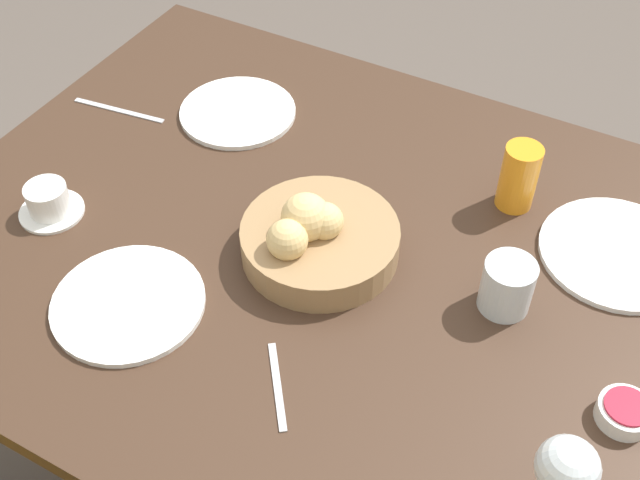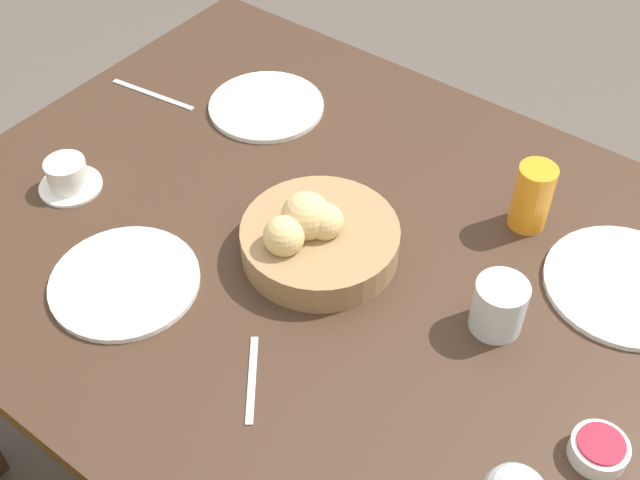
{
  "view_description": "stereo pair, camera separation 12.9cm",
  "coord_description": "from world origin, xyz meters",
  "px_view_note": "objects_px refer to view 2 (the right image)",
  "views": [
    {
      "loc": [
        -0.39,
        0.8,
        1.72
      ],
      "look_at": [
        0.04,
        0.02,
        0.79
      ],
      "focal_mm": 45.0,
      "sensor_mm": 36.0,
      "label": 1
    },
    {
      "loc": [
        -0.5,
        0.73,
        1.72
      ],
      "look_at": [
        0.04,
        0.02,
        0.79
      ],
      "focal_mm": 45.0,
      "sensor_mm": 36.0,
      "label": 2
    }
  ],
  "objects_px": {
    "plate_near_right": "(266,106)",
    "jam_bowl_berry": "(599,449)",
    "coffee_cup": "(68,176)",
    "bread_basket": "(317,237)",
    "plate_far_center": "(125,282)",
    "juice_glass": "(532,197)",
    "fork_silver": "(153,94)",
    "spoon_coffee": "(252,379)",
    "plate_near_left": "(625,285)",
    "water_tumbler": "(499,306)"
  },
  "relations": [
    {
      "from": "bread_basket",
      "to": "water_tumbler",
      "type": "height_order",
      "value": "bread_basket"
    },
    {
      "from": "plate_near_right",
      "to": "jam_bowl_berry",
      "type": "height_order",
      "value": "jam_bowl_berry"
    },
    {
      "from": "fork_silver",
      "to": "coffee_cup",
      "type": "bearing_deg",
      "value": 106.15
    },
    {
      "from": "fork_silver",
      "to": "plate_near_right",
      "type": "bearing_deg",
      "value": -153.86
    },
    {
      "from": "fork_silver",
      "to": "juice_glass",
      "type": "bearing_deg",
      "value": -171.16
    },
    {
      "from": "juice_glass",
      "to": "fork_silver",
      "type": "height_order",
      "value": "juice_glass"
    },
    {
      "from": "plate_far_center",
      "to": "juice_glass",
      "type": "xyz_separation_m",
      "value": [
        -0.44,
        -0.51,
        0.06
      ]
    },
    {
      "from": "water_tumbler",
      "to": "plate_far_center",
      "type": "bearing_deg",
      "value": 28.84
    },
    {
      "from": "plate_near_right",
      "to": "fork_silver",
      "type": "distance_m",
      "value": 0.24
    },
    {
      "from": "bread_basket",
      "to": "juice_glass",
      "type": "distance_m",
      "value": 0.36
    },
    {
      "from": "juice_glass",
      "to": "spoon_coffee",
      "type": "height_order",
      "value": "juice_glass"
    },
    {
      "from": "coffee_cup",
      "to": "fork_silver",
      "type": "bearing_deg",
      "value": -73.85
    },
    {
      "from": "coffee_cup",
      "to": "plate_far_center",
      "type": "bearing_deg",
      "value": 157.59
    },
    {
      "from": "plate_near_left",
      "to": "plate_far_center",
      "type": "relative_size",
      "value": 1.07
    },
    {
      "from": "plate_near_left",
      "to": "plate_far_center",
      "type": "height_order",
      "value": "same"
    },
    {
      "from": "plate_near_right",
      "to": "plate_near_left",
      "type": "bearing_deg",
      "value": 178.41
    },
    {
      "from": "plate_far_center",
      "to": "bread_basket",
      "type": "bearing_deg",
      "value": -130.82
    },
    {
      "from": "spoon_coffee",
      "to": "plate_near_right",
      "type": "bearing_deg",
      "value": -52.24
    },
    {
      "from": "plate_near_left",
      "to": "jam_bowl_berry",
      "type": "xyz_separation_m",
      "value": [
        -0.08,
        0.3,
        0.01
      ]
    },
    {
      "from": "plate_near_right",
      "to": "fork_silver",
      "type": "xyz_separation_m",
      "value": [
        0.21,
        0.1,
        -0.0
      ]
    },
    {
      "from": "fork_silver",
      "to": "spoon_coffee",
      "type": "distance_m",
      "value": 0.73
    },
    {
      "from": "plate_near_right",
      "to": "coffee_cup",
      "type": "distance_m",
      "value": 0.41
    },
    {
      "from": "plate_far_center",
      "to": "juice_glass",
      "type": "relative_size",
      "value": 1.96
    },
    {
      "from": "plate_near_left",
      "to": "plate_far_center",
      "type": "bearing_deg",
      "value": 36.41
    },
    {
      "from": "spoon_coffee",
      "to": "plate_far_center",
      "type": "bearing_deg",
      "value": -3.54
    },
    {
      "from": "jam_bowl_berry",
      "to": "juice_glass",
      "type": "bearing_deg",
      "value": -51.04
    },
    {
      "from": "juice_glass",
      "to": "water_tumbler",
      "type": "distance_m",
      "value": 0.24
    },
    {
      "from": "plate_near_left",
      "to": "water_tumbler",
      "type": "xyz_separation_m",
      "value": [
        0.13,
        0.19,
        0.04
      ]
    },
    {
      "from": "plate_near_right",
      "to": "fork_silver",
      "type": "bearing_deg",
      "value": 26.14
    },
    {
      "from": "coffee_cup",
      "to": "plate_near_left",
      "type": "bearing_deg",
      "value": -157.3
    },
    {
      "from": "coffee_cup",
      "to": "bread_basket",
      "type": "bearing_deg",
      "value": -163.3
    },
    {
      "from": "plate_near_left",
      "to": "juice_glass",
      "type": "distance_m",
      "value": 0.2
    },
    {
      "from": "coffee_cup",
      "to": "spoon_coffee",
      "type": "distance_m",
      "value": 0.54
    },
    {
      "from": "bread_basket",
      "to": "plate_near_right",
      "type": "distance_m",
      "value": 0.41
    },
    {
      "from": "bread_basket",
      "to": "juice_glass",
      "type": "xyz_separation_m",
      "value": [
        -0.24,
        -0.27,
        0.02
      ]
    },
    {
      "from": "bread_basket",
      "to": "plate_near_left",
      "type": "distance_m",
      "value": 0.49
    },
    {
      "from": "plate_near_left",
      "to": "coffee_cup",
      "type": "relative_size",
      "value": 2.3
    },
    {
      "from": "juice_glass",
      "to": "fork_silver",
      "type": "bearing_deg",
      "value": 8.84
    },
    {
      "from": "bread_basket",
      "to": "jam_bowl_berry",
      "type": "xyz_separation_m",
      "value": [
        -0.52,
        0.07,
        -0.02
      ]
    },
    {
      "from": "bread_basket",
      "to": "spoon_coffee",
      "type": "bearing_deg",
      "value": 106.54
    },
    {
      "from": "plate_far_center",
      "to": "fork_silver",
      "type": "bearing_deg",
      "value": -49.71
    },
    {
      "from": "spoon_coffee",
      "to": "water_tumbler",
      "type": "bearing_deg",
      "value": -127.69
    },
    {
      "from": "bread_basket",
      "to": "plate_near_right",
      "type": "bearing_deg",
      "value": -38.73
    },
    {
      "from": "juice_glass",
      "to": "water_tumbler",
      "type": "height_order",
      "value": "juice_glass"
    },
    {
      "from": "jam_bowl_berry",
      "to": "spoon_coffee",
      "type": "bearing_deg",
      "value": 22.48
    },
    {
      "from": "plate_near_right",
      "to": "water_tumbler",
      "type": "relative_size",
      "value": 2.6
    },
    {
      "from": "jam_bowl_berry",
      "to": "spoon_coffee",
      "type": "relative_size",
      "value": 0.62
    },
    {
      "from": "water_tumbler",
      "to": "jam_bowl_berry",
      "type": "bearing_deg",
      "value": 151.94
    },
    {
      "from": "plate_near_right",
      "to": "jam_bowl_berry",
      "type": "bearing_deg",
      "value": 158.76
    },
    {
      "from": "fork_silver",
      "to": "bread_basket",
      "type": "bearing_deg",
      "value": 164.13
    }
  ]
}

